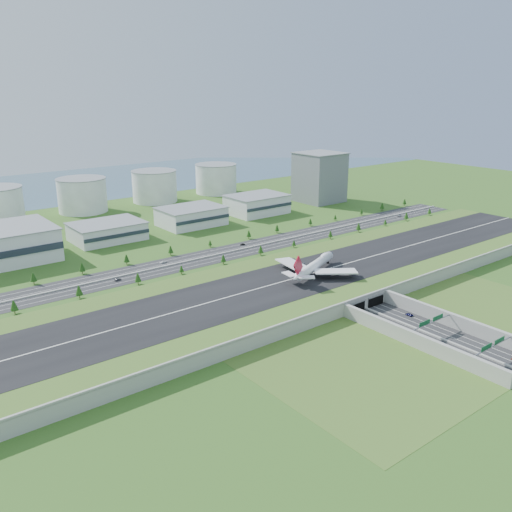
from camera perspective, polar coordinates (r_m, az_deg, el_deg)
ground at (r=365.87m, az=5.55°, el=-3.13°), size 1200.00×1200.00×0.00m
airfield_deck at (r=364.38m, az=5.58°, el=-2.53°), size 520.00×100.00×9.20m
underpass_road at (r=306.43m, az=18.55°, el=-7.58°), size 38.80×120.40×8.00m
sign_gantry_near at (r=307.14m, az=17.94°, el=-6.73°), size 38.70×0.70×9.80m
sign_gantry_far at (r=291.50m, az=23.64°, el=-8.75°), size 38.70×0.70×9.80m
north_expressway at (r=435.51m, az=-3.06°, el=0.35°), size 560.00×36.00×0.12m
tree_row at (r=434.08m, az=-3.05°, el=0.96°), size 498.88×48.71×8.43m
hangar_mid_a at (r=486.56m, az=-15.39°, el=2.50°), size 58.00×42.00×15.00m
hangar_mid_b at (r=523.40m, az=-6.83°, el=4.17°), size 58.00×42.00×17.00m
hangar_mid_c at (r=567.59m, az=0.09°, el=5.45°), size 58.00×42.00×19.00m
office_tower at (r=629.85m, az=6.69°, el=8.21°), size 46.00×46.00×55.00m
fuel_tank_b at (r=602.53m, az=-17.82°, el=6.10°), size 50.00×50.00×35.00m
fuel_tank_c at (r=636.19m, az=-10.63°, el=7.21°), size 50.00×50.00×35.00m
fuel_tank_d at (r=678.88m, az=-4.22°, el=8.10°), size 50.00×50.00×35.00m
bay_water at (r=775.05m, az=-19.80°, el=6.99°), size 1200.00×260.00×0.06m
boeing_747 at (r=363.48m, az=6.17°, el=-1.01°), size 60.44×55.96×19.81m
car_0 at (r=307.37m, az=14.66°, el=-7.65°), size 2.63×4.89×1.58m
car_1 at (r=291.66m, az=20.01°, el=-9.61°), size 2.03×4.88×1.57m
car_2 at (r=330.44m, az=15.83°, el=-5.95°), size 2.23×4.77×1.32m
car_4 at (r=385.02m, az=-14.35°, el=-2.40°), size 5.10×2.72×1.65m
car_5 at (r=455.29m, az=-1.44°, el=1.24°), size 4.46×2.90×1.39m
car_6 at (r=575.53m, az=14.87°, el=4.14°), size 5.36×2.72×1.45m
car_7 at (r=415.22m, az=-9.78°, el=-0.64°), size 5.46×2.45×1.55m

